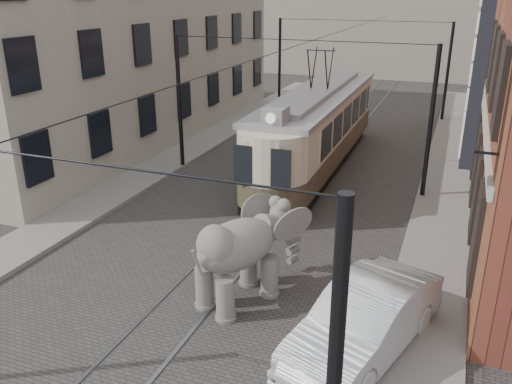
% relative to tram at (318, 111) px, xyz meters
% --- Properties ---
extents(ground, '(120.00, 120.00, 0.00)m').
position_rel_tram_xyz_m(ground, '(-0.21, -8.29, -2.69)').
color(ground, '#3C3A37').
extents(tram_rails, '(1.54, 80.00, 0.02)m').
position_rel_tram_xyz_m(tram_rails, '(-0.21, -8.29, -2.68)').
color(tram_rails, slate).
rests_on(tram_rails, ground).
extents(sidewalk_right, '(2.00, 60.00, 0.15)m').
position_rel_tram_xyz_m(sidewalk_right, '(5.79, -8.29, -2.62)').
color(sidewalk_right, slate).
rests_on(sidewalk_right, ground).
extents(sidewalk_left, '(2.00, 60.00, 0.15)m').
position_rel_tram_xyz_m(sidewalk_left, '(-6.71, -8.29, -2.62)').
color(sidewalk_left, slate).
rests_on(sidewalk_left, ground).
extents(stucco_building, '(7.00, 24.00, 10.00)m').
position_rel_tram_xyz_m(stucco_building, '(-11.21, 1.71, 2.31)').
color(stucco_building, gray).
rests_on(stucco_building, ground).
extents(catenary, '(11.00, 30.20, 6.00)m').
position_rel_tram_xyz_m(catenary, '(-0.41, -3.29, 0.31)').
color(catenary, black).
rests_on(catenary, ground).
extents(tram, '(2.89, 13.59, 5.39)m').
position_rel_tram_xyz_m(tram, '(0.00, 0.00, 0.00)').
color(tram, beige).
rests_on(tram, ground).
extents(elephant, '(3.79, 4.75, 2.56)m').
position_rel_tram_xyz_m(elephant, '(1.00, -11.80, -1.41)').
color(elephant, '#5F5D58').
rests_on(elephant, ground).
extents(parked_car, '(3.19, 5.32, 1.66)m').
position_rel_tram_xyz_m(parked_car, '(4.55, -12.77, -1.86)').
color(parked_car, '#AFB0B4').
rests_on(parked_car, ground).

